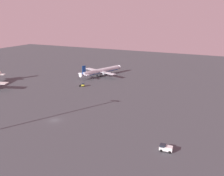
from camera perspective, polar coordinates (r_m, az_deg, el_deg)
name	(u,v)px	position (r m, az deg, el deg)	size (l,w,h in m)	color
ground_plane	(55,120)	(105.90, -13.04, -7.26)	(416.00, 416.00, 0.00)	#424449
airplane_mid_apron	(101,71)	(175.84, -2.62, 3.93)	(28.27, 35.89, 9.53)	silver
pushback_tug	(83,85)	(151.31, -6.77, 0.75)	(3.53, 2.85, 2.05)	yellow
baggage_tractor	(166,148)	(82.91, 12.26, -13.36)	(4.29, 2.32, 2.25)	white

